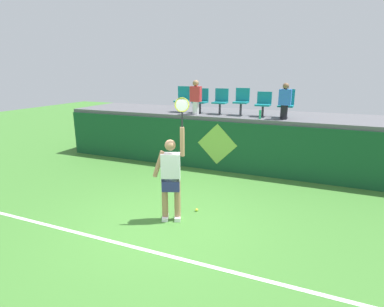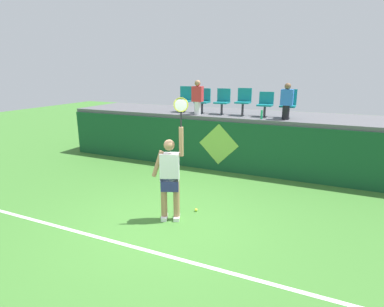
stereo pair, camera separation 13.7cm
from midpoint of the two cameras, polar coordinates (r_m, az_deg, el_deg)
ground_plane at (r=6.41m, az=-4.29°, el=-12.96°), size 40.00×40.00×0.00m
court_back_wall at (r=9.44m, az=6.52°, el=1.30°), size 11.56×0.20×1.55m
spectator_platform at (r=10.39m, az=8.64°, el=7.19°), size 11.56×2.45×0.12m
court_baseline_stripe at (r=5.69m, az=-9.18°, el=-17.09°), size 10.40×0.08×0.01m
tennis_player at (r=6.21m, az=-3.49°, el=-4.15°), size 0.72×0.38×2.54m
tennis_ball at (r=6.90m, az=1.34°, el=-10.49°), size 0.07×0.07×0.07m
water_bottle at (r=9.12m, az=13.31°, el=7.07°), size 0.06×0.06×0.26m
stadium_chair_0 at (r=10.52m, az=-0.96°, el=10.29°), size 0.44×0.42×0.85m
stadium_chair_1 at (r=10.25m, az=2.45°, el=10.02°), size 0.44×0.42×0.80m
stadium_chair_2 at (r=10.02m, az=6.14°, el=9.88°), size 0.44×0.42×0.81m
stadium_chair_3 at (r=9.83m, az=10.01°, el=9.80°), size 0.44×0.42×0.84m
stadium_chair_4 at (r=9.69m, az=13.97°, el=9.15°), size 0.44×0.42×0.74m
stadium_chair_5 at (r=9.60m, az=17.94°, el=9.01°), size 0.44×0.42×0.83m
spectator_0 at (r=9.82m, az=1.45°, el=10.55°), size 0.34×0.20×1.08m
spectator_1 at (r=9.19m, az=17.69°, el=9.34°), size 0.34×0.20×1.03m
wall_signage_mount at (r=9.60m, az=5.28°, el=-3.22°), size 1.27×0.01×1.49m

